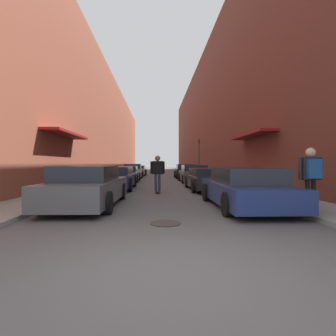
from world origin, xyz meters
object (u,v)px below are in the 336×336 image
parked_car_left_3 (133,171)px  parked_car_right_0 (245,188)px  parked_car_left_0 (88,187)px  traffic_light (199,153)px  parked_car_right_1 (208,179)px  manhole_cover (165,223)px  parked_car_left_1 (116,178)px  parked_car_right_2 (194,174)px  skateboarder (158,170)px  parked_car_right_3 (185,171)px  pedestrian (311,171)px  parked_car_left_4 (138,170)px  parked_car_left_2 (127,174)px

parked_car_left_3 → parked_car_right_0: size_ratio=0.85×
parked_car_left_0 → traffic_light: 22.07m
parked_car_right_1 → manhole_cover: 7.86m
parked_car_left_1 → parked_car_right_1: 4.84m
parked_car_right_2 → skateboarder: size_ratio=2.66×
parked_car_right_3 → skateboarder: size_ratio=2.33×
parked_car_left_0 → manhole_cover: size_ratio=6.82×
parked_car_left_0 → traffic_light: size_ratio=1.19×
parked_car_right_0 → pedestrian: 1.92m
parked_car_left_3 → parked_car_right_2: bearing=-50.8°
parked_car_left_0 → skateboarder: 4.31m
parked_car_left_0 → parked_car_left_1: bearing=89.5°
manhole_cover → parked_car_right_1: bearing=71.8°
parked_car_right_0 → parked_car_left_0: bearing=174.5°
pedestrian → parked_car_left_3: bearing=109.2°
parked_car_left_3 → parked_car_right_0: parked_car_left_3 is taller
parked_car_left_0 → parked_car_right_2: bearing=65.1°
parked_car_left_3 → parked_car_left_4: 5.18m
manhole_cover → parked_car_right_3: bearing=82.2°
parked_car_right_1 → traffic_light: traffic_light is taller
manhole_cover → parked_car_right_2: bearing=79.1°
parked_car_right_1 → parked_car_right_3: parked_car_right_3 is taller
parked_car_right_0 → pedestrian: size_ratio=2.78×
traffic_light → parked_car_left_3: bearing=-149.9°
parked_car_left_2 → parked_car_left_3: (0.00, 5.37, 0.06)m
parked_car_right_2 → skateboarder: bearing=-111.1°
parked_car_left_2 → parked_car_right_2: size_ratio=1.02×
parked_car_left_4 → pedestrian: bearing=-74.9°
parked_car_left_2 → manhole_cover: parked_car_left_2 is taller
parked_car_left_2 → traffic_light: 11.96m
parked_car_left_0 → traffic_light: bearing=71.4°
parked_car_left_0 → skateboarder: skateboarder is taller
parked_car_left_0 → parked_car_left_4: parked_car_left_0 is taller
parked_car_left_3 → traffic_light: bearing=30.1°
parked_car_left_0 → parked_car_right_2: (4.94, 10.65, -0.01)m
parked_car_left_0 → parked_car_right_3: parked_car_right_3 is taller
parked_car_left_1 → parked_car_right_1: bearing=-7.6°
parked_car_right_2 → pedestrian: size_ratio=2.75×
parked_car_right_2 → parked_car_right_3: parked_car_right_3 is taller
parked_car_right_0 → parked_car_right_1: (-0.10, 5.37, -0.04)m
skateboarder → parked_car_left_0: bearing=-121.5°
parked_car_left_1 → pedestrian: bearing=-48.5°
pedestrian → parked_car_right_2: bearing=96.7°
pedestrian → parked_car_left_0: bearing=165.8°
parked_car_right_1 → parked_car_right_3: (0.09, 10.99, 0.08)m
parked_car_right_2 → manhole_cover: 13.46m
traffic_light → pedestrian: 22.50m
parked_car_left_3 → parked_car_left_1: bearing=-89.6°
parked_car_left_4 → parked_car_left_2: bearing=-90.4°
parked_car_left_2 → parked_car_right_3: bearing=42.2°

